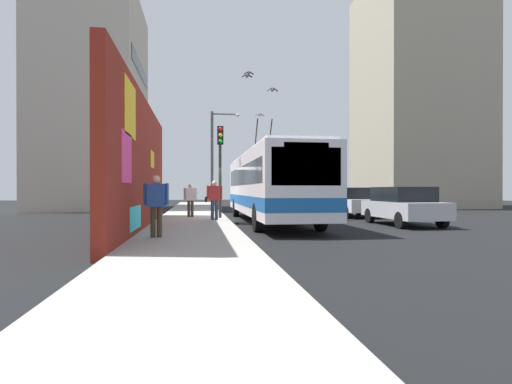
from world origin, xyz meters
name	(u,v)px	position (x,y,z in m)	size (l,w,h in m)	color
ground_plane	(227,220)	(0.00, 0.00, 0.00)	(80.00, 80.00, 0.00)	black
sidewalk_slab	(193,219)	(0.00, 1.60, 0.07)	(48.00, 3.20, 0.15)	#9E9B93
graffiti_wall	(142,165)	(-4.58, 3.35, 2.34)	(12.88, 0.32, 4.68)	maroon
building_far_left	(94,104)	(12.65, 9.20, 7.98)	(9.85, 6.89, 15.96)	#B2A899
building_far_right	(418,97)	(12.15, -17.00, 9.30)	(8.52, 8.78, 18.59)	#9E937F
city_bus	(269,184)	(-1.58, -1.80, 1.73)	(12.49, 2.53, 4.88)	silver
parked_car_silver	(403,205)	(-3.84, -7.00, 0.83)	(4.15, 1.91, 1.58)	#B7B7BC
parked_car_white	(354,201)	(1.41, -7.00, 0.83)	(4.08, 1.92, 1.58)	white
parked_car_navy	(319,199)	(7.78, -7.00, 0.83)	(4.08, 1.78, 1.58)	navy
parked_car_dark_gray	(299,197)	(13.26, -7.00, 0.84)	(4.80, 1.77, 1.58)	#38383D
pedestrian_near_wall	(156,201)	(-7.97, 2.52, 1.16)	(0.23, 0.68, 1.71)	#3F3326
pedestrian_at_curb	(214,197)	(-1.74, 0.67, 1.16)	(0.23, 0.76, 1.71)	#2D3F59
pedestrian_midblock	(191,198)	(0.34, 1.73, 1.09)	(0.22, 0.65, 1.61)	#3F3326
traffic_light	(220,156)	(-0.66, 0.35, 3.02)	(0.49, 0.28, 4.28)	#2D382D
street_lamp	(215,153)	(6.99, 0.23, 3.87)	(0.44, 1.90, 6.43)	#4C4C51
flying_pigeons	(257,90)	(2.12, -1.78, 6.87)	(5.97, 1.87, 1.87)	gray
curbside_puddle	(244,223)	(-2.05, -0.60, 0.00)	(1.36, 1.36, 0.00)	black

